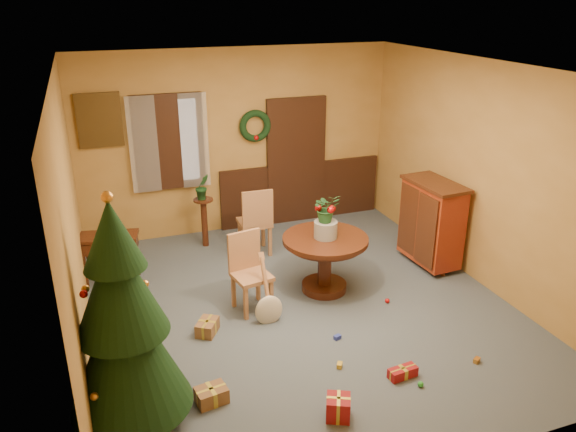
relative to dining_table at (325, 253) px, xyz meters
name	(u,v)px	position (x,y,z in m)	size (l,w,h in m)	color
room_envelope	(253,162)	(-0.24, 2.40, 0.59)	(5.50, 5.50, 5.50)	#353D4E
dining_table	(325,253)	(0.00, 0.00, 0.00)	(1.10, 1.10, 0.76)	black
urn	(326,229)	(0.00, 0.00, 0.34)	(0.30, 0.30, 0.22)	slate
centerpiece_plant	(326,208)	(0.00, 0.00, 0.63)	(0.33, 0.29, 0.37)	#1E4C23
chair_near	(249,269)	(-1.04, -0.07, 0.00)	(0.49, 0.49, 0.98)	#A36841
chair_far	(256,220)	(-0.53, 1.32, 0.03)	(0.47, 0.47, 1.05)	#A36841
guitar	(269,293)	(-0.93, -0.49, -0.13)	(0.34, 0.16, 0.79)	beige
plant_stand	(204,217)	(-1.17, 1.90, -0.05)	(0.30, 0.30, 0.76)	black
stand_plant	(202,187)	(-1.17, 1.90, 0.43)	(0.21, 0.17, 0.39)	#19471E
christmas_tree	(123,321)	(-2.59, -1.64, 0.53)	(1.08, 1.08, 2.23)	#382111
writing_desk	(109,246)	(-2.59, 1.21, -0.02)	(0.82, 0.53, 0.68)	black
sideboard	(432,221)	(1.71, 0.19, 0.14)	(0.57, 1.00, 1.24)	#560F09
gift_a	(212,395)	(-1.88, -1.64, -0.45)	(0.32, 0.26, 0.16)	brown
gift_b	(338,407)	(-0.83, -2.24, -0.42)	(0.29, 0.29, 0.22)	maroon
gift_c	(207,327)	(-1.66, -0.47, -0.45)	(0.33, 0.35, 0.16)	brown
gift_d	(403,372)	(0.04, -1.93, -0.48)	(0.31, 0.16, 0.11)	maroon
toy_a	(337,337)	(-0.31, -1.10, -0.50)	(0.08, 0.05, 0.05)	#2737AA
toy_b	(421,384)	(0.13, -2.13, -0.50)	(0.06, 0.06, 0.06)	#27902C
toy_c	(340,365)	(-0.50, -1.57, -0.50)	(0.08, 0.05, 0.05)	gold
toy_d	(387,301)	(0.62, -0.59, -0.50)	(0.06, 0.06, 0.06)	#B30C0B
toy_e	(477,360)	(0.90, -1.99, -0.50)	(0.08, 0.05, 0.05)	orange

